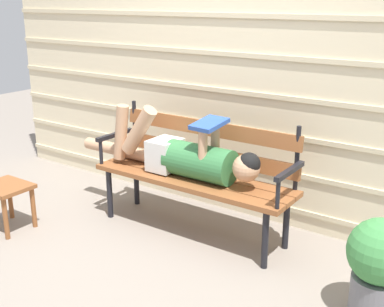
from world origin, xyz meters
TOP-DOWN VIEW (x-y plane):
  - ground_plane at (0.00, 0.00)m, footprint 12.00×12.00m
  - house_siding at (0.00, 0.72)m, footprint 4.88×0.08m
  - park_bench at (-0.00, 0.25)m, footprint 1.56×0.43m
  - reclining_person at (-0.07, 0.18)m, footprint 1.67×0.26m
  - footstool at (-1.18, -0.57)m, footprint 0.36×0.31m
  - potted_plant at (1.42, -0.10)m, footprint 0.37×0.37m

SIDE VIEW (x-z plane):
  - ground_plane at x=0.00m, z-range 0.00..0.00m
  - footstool at x=-1.18m, z-range 0.10..0.45m
  - potted_plant at x=1.42m, z-range 0.03..0.61m
  - park_bench at x=0.00m, z-range 0.05..0.93m
  - reclining_person at x=-0.07m, z-range 0.34..0.84m
  - house_siding at x=0.00m, z-range 0.00..2.56m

